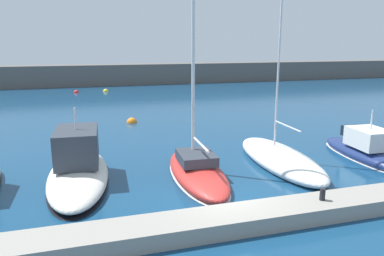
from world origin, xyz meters
The scene contains 11 objects.
ground_plane centered at (0.00, 0.00, 0.00)m, with size 120.00×120.00×0.00m, color navy.
dock_pier centered at (0.00, -1.71, 0.29)m, with size 26.87×1.49×0.59m, color gray.
breakwater_seawall centered at (0.00, 44.35, 1.52)m, with size 108.00×3.60×3.04m, color #5B5651.
motorboat_ivory_second centered at (-5.35, 4.46, 0.64)m, with size 3.06×8.07×3.53m.
sailboat_red_third centered at (-0.04, 3.33, 0.35)m, with size 2.61×7.03×10.88m.
sailboat_white_fourth centered at (4.61, 3.89, 0.35)m, with size 2.85×7.96×14.99m.
motorboat_navy_fifth centered at (9.59, 3.48, 0.45)m, with size 2.40×6.77×2.92m.
mooring_buoy_orange centered at (-1.37, 16.34, 0.00)m, with size 0.82×0.82×0.82m, color orange.
mooring_buoy_red centered at (-5.71, 36.46, 0.00)m, with size 0.66×0.66×0.66m, color red.
mooring_buoy_yellow centered at (-2.07, 36.48, 0.00)m, with size 0.70×0.70×0.70m, color yellow.
dock_bollard centered at (3.12, -1.71, 0.81)m, with size 0.20×0.20×0.44m, color black.
Camera 1 is at (-4.94, -12.24, 6.13)m, focal length 34.49 mm.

